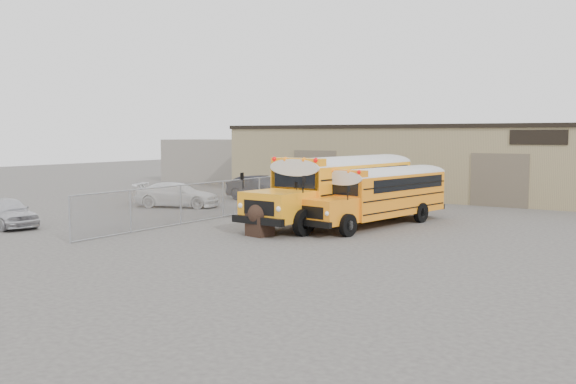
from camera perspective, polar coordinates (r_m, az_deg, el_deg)
The scene contains 10 objects.
ground at distance 25.66m, azimuth 0.41°, elevation -3.96°, with size 120.00×120.00×0.00m, color #433F3D.
warehouse at distance 43.52m, azimuth 14.95°, elevation 2.76°, with size 30.20×10.20×4.67m.
chainlink_fence at distance 31.47m, azimuth -5.77°, elevation -0.64°, with size 0.07×18.07×1.81m.
distant_building_left at distance 56.19m, azimuth -6.17°, elevation 2.83°, with size 8.00×6.00×3.60m, color gray.
school_bus_left at distance 35.29m, azimuth 10.29°, elevation 1.39°, with size 3.66×10.78×3.10m.
school_bus_right at distance 33.70m, azimuth 13.34°, elevation 0.69°, with size 3.54×9.20×2.62m.
tarp_bundle at distance 25.67m, azimuth -2.52°, elevation -2.40°, with size 1.04×0.99×1.35m.
car_silver at distance 30.66m, azimuth -23.75°, elevation -1.64°, with size 1.57×3.91×1.33m, color silver.
car_white at distance 36.39m, azimuth -9.82°, elevation -0.24°, with size 1.92×4.72×1.37m, color silver.
car_dark at distance 39.26m, azimuth -2.52°, elevation 0.32°, with size 1.60×4.59×1.51m, color black.
Camera 1 is at (13.83, -21.23, 4.08)m, focal length 40.00 mm.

